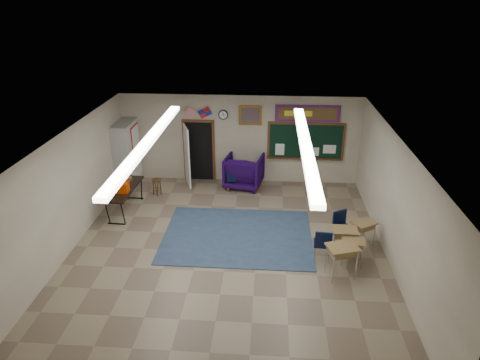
# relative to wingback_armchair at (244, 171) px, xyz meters

# --- Properties ---
(floor) EXTENTS (9.00, 9.00, 0.00)m
(floor) POSITION_rel_wingback_armchair_xyz_m (-0.17, -4.01, -0.55)
(floor) COLOR #84765B
(floor) RESTS_ON ground
(back_wall) EXTENTS (8.00, 0.04, 3.00)m
(back_wall) POSITION_rel_wingback_armchair_xyz_m (-0.17, 0.49, 0.95)
(back_wall) COLOR beige
(back_wall) RESTS_ON floor
(front_wall) EXTENTS (8.00, 0.04, 3.00)m
(front_wall) POSITION_rel_wingback_armchair_xyz_m (-0.17, -8.51, 0.95)
(front_wall) COLOR beige
(front_wall) RESTS_ON floor
(left_wall) EXTENTS (0.04, 9.00, 3.00)m
(left_wall) POSITION_rel_wingback_armchair_xyz_m (-4.17, -4.01, 0.95)
(left_wall) COLOR beige
(left_wall) RESTS_ON floor
(right_wall) EXTENTS (0.04, 9.00, 3.00)m
(right_wall) POSITION_rel_wingback_armchair_xyz_m (3.83, -4.01, 0.95)
(right_wall) COLOR beige
(right_wall) RESTS_ON floor
(ceiling) EXTENTS (8.00, 9.00, 0.04)m
(ceiling) POSITION_rel_wingback_armchair_xyz_m (-0.17, -4.01, 2.45)
(ceiling) COLOR #BAB9B5
(ceiling) RESTS_ON back_wall
(area_rug) EXTENTS (4.00, 3.00, 0.02)m
(area_rug) POSITION_rel_wingback_armchair_xyz_m (0.03, -3.21, -0.54)
(area_rug) COLOR #364A68
(area_rug) RESTS_ON floor
(fluorescent_strips) EXTENTS (3.86, 6.00, 0.10)m
(fluorescent_strips) POSITION_rel_wingback_armchair_xyz_m (-0.17, -4.01, 2.39)
(fluorescent_strips) COLOR white
(fluorescent_strips) RESTS_ON ceiling
(doorway) EXTENTS (1.10, 0.89, 2.16)m
(doorway) POSITION_rel_wingback_armchair_xyz_m (-1.67, 0.34, 0.51)
(doorway) COLOR black
(doorway) RESTS_ON back_wall
(chalkboard) EXTENTS (2.55, 0.14, 1.30)m
(chalkboard) POSITION_rel_wingback_armchair_xyz_m (2.03, 0.45, 0.91)
(chalkboard) COLOR brown
(chalkboard) RESTS_ON back_wall
(bulletin_board) EXTENTS (2.10, 0.05, 0.55)m
(bulletin_board) POSITION_rel_wingback_armchair_xyz_m (2.03, 0.45, 1.90)
(bulletin_board) COLOR #A80E1A
(bulletin_board) RESTS_ON back_wall
(framed_art_print) EXTENTS (0.75, 0.05, 0.65)m
(framed_art_print) POSITION_rel_wingback_armchair_xyz_m (0.18, 0.45, 1.80)
(framed_art_print) COLOR #A1621F
(framed_art_print) RESTS_ON back_wall
(wall_clock) EXTENTS (0.32, 0.05, 0.32)m
(wall_clock) POSITION_rel_wingback_armchair_xyz_m (-0.72, 0.45, 1.80)
(wall_clock) COLOR black
(wall_clock) RESTS_ON back_wall
(wall_flags) EXTENTS (1.16, 0.06, 0.70)m
(wall_flags) POSITION_rel_wingback_armchair_xyz_m (-1.57, 0.43, 1.93)
(wall_flags) COLOR red
(wall_flags) RESTS_ON back_wall
(storage_cabinet) EXTENTS (0.59, 1.25, 2.20)m
(storage_cabinet) POSITION_rel_wingback_armchair_xyz_m (-3.89, -0.16, 0.55)
(storage_cabinet) COLOR #A9A9A5
(storage_cabinet) RESTS_ON floor
(wingback_armchair) EXTENTS (1.38, 1.41, 1.10)m
(wingback_armchair) POSITION_rel_wingback_armchair_xyz_m (0.00, 0.00, 0.00)
(wingback_armchair) COLOR #1A0538
(wingback_armchair) RESTS_ON floor
(student_chair_reading) EXTENTS (0.41, 0.41, 0.71)m
(student_chair_reading) POSITION_rel_wingback_armchair_xyz_m (-0.35, -0.30, -0.19)
(student_chair_reading) COLOR black
(student_chair_reading) RESTS_ON floor
(student_chair_desk_a) EXTENTS (0.47, 0.47, 0.88)m
(student_chair_desk_a) POSITION_rel_wingback_armchair_xyz_m (2.18, -4.15, -0.11)
(student_chair_desk_a) COLOR black
(student_chair_desk_a) RESTS_ON floor
(student_chair_desk_b) EXTENTS (0.62, 0.62, 0.91)m
(student_chair_desk_b) POSITION_rel_wingback_armchair_xyz_m (2.79, -3.43, -0.10)
(student_chair_desk_b) COLOR black
(student_chair_desk_b) RESTS_ON floor
(student_desk_front_left) EXTENTS (0.62, 0.47, 0.74)m
(student_desk_front_left) POSITION_rel_wingback_armchair_xyz_m (2.74, -3.90, -0.14)
(student_desk_front_left) COLOR olive
(student_desk_front_left) RESTS_ON floor
(student_desk_front_right) EXTENTS (0.72, 0.68, 0.69)m
(student_desk_front_right) POSITION_rel_wingback_armchair_xyz_m (3.30, -3.43, -0.17)
(student_desk_front_right) COLOR olive
(student_desk_front_right) RESTS_ON floor
(student_desk_back_left) EXTENTS (0.80, 0.69, 0.82)m
(student_desk_back_left) POSITION_rel_wingback_armchair_xyz_m (2.54, -4.81, -0.09)
(student_desk_back_left) COLOR olive
(student_desk_back_left) RESTS_ON floor
(student_desk_back_right) EXTENTS (0.61, 0.49, 0.67)m
(student_desk_back_right) POSITION_rel_wingback_armchair_xyz_m (2.88, -4.29, -0.17)
(student_desk_back_right) COLOR olive
(student_desk_back_right) RESTS_ON floor
(folding_table) EXTENTS (0.68, 1.87, 1.05)m
(folding_table) POSITION_rel_wingback_armchair_xyz_m (-3.43, -2.03, -0.13)
(folding_table) COLOR black
(folding_table) RESTS_ON floor
(wooden_stool) EXTENTS (0.31, 0.31, 0.54)m
(wooden_stool) POSITION_rel_wingback_armchair_xyz_m (-2.78, -0.85, -0.27)
(wooden_stool) COLOR #543819
(wooden_stool) RESTS_ON floor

